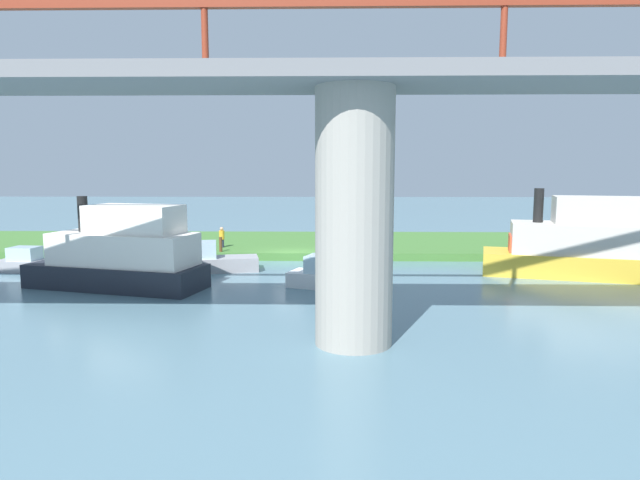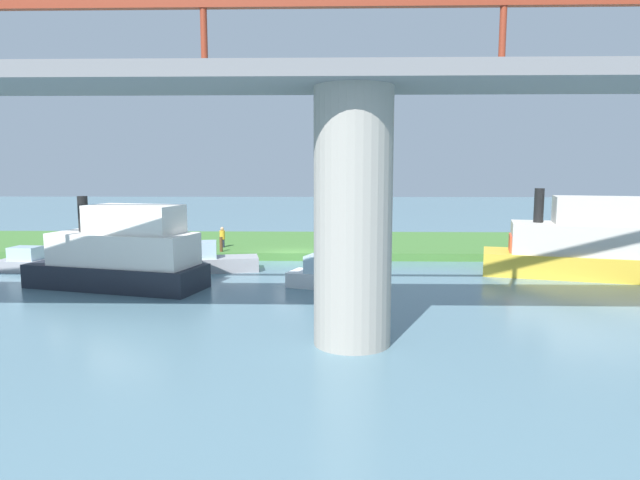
# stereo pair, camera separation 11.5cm
# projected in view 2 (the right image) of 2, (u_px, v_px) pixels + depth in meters

# --- Properties ---
(ground_plane) EXTENTS (160.00, 160.00, 0.00)m
(ground_plane) POSITION_uv_depth(u_px,v_px,m) (293.00, 261.00, 34.82)
(ground_plane) COLOR slate
(grassy_bank) EXTENTS (80.00, 12.00, 0.50)m
(grassy_bank) POSITION_uv_depth(u_px,v_px,m) (299.00, 244.00, 40.73)
(grassy_bank) COLOR #427533
(grassy_bank) RESTS_ON ground
(bridge_pylon) EXTENTS (2.56, 2.56, 8.39)m
(bridge_pylon) POSITION_uv_depth(u_px,v_px,m) (353.00, 219.00, 17.88)
(bridge_pylon) COLOR #9E998E
(bridge_pylon) RESTS_ON ground
(bridge_span) EXTENTS (72.86, 4.30, 3.25)m
(bridge_span) POSITION_uv_depth(u_px,v_px,m) (354.00, 70.00, 17.29)
(bridge_span) COLOR slate
(bridge_span) RESTS_ON bridge_pylon
(person_on_bank) EXTENTS (0.51, 0.51, 1.39)m
(person_on_bank) POSITION_uv_depth(u_px,v_px,m) (222.00, 237.00, 37.31)
(person_on_bank) COLOR #2D334C
(person_on_bank) RESTS_ON grassy_bank
(mooring_post) EXTENTS (0.20, 0.20, 0.95)m
(mooring_post) POSITION_uv_depth(u_px,v_px,m) (221.00, 244.00, 35.36)
(mooring_post) COLOR brown
(mooring_post) RESTS_ON grassy_bank
(riverboat_paddlewheel) EXTENTS (9.80, 5.45, 4.76)m
(riverboat_paddlewheel) POSITION_uv_depth(u_px,v_px,m) (580.00, 244.00, 29.58)
(riverboat_paddlewheel) COLOR gold
(riverboat_paddlewheel) RESTS_ON ground
(pontoon_yellow) EXTENTS (9.21, 5.04, 4.48)m
(pontoon_yellow) POSITION_uv_depth(u_px,v_px,m) (121.00, 254.00, 26.77)
(pontoon_yellow) COLOR #1E232D
(pontoon_yellow) RESTS_ON ground
(motorboat_red) EXTENTS (4.33, 1.88, 1.40)m
(motorboat_red) POSITION_uv_depth(u_px,v_px,m) (33.00, 263.00, 31.28)
(motorboat_red) COLOR #99999E
(motorboat_red) RESTS_ON ground
(motorboat_white) EXTENTS (5.42, 2.82, 1.72)m
(motorboat_white) POSITION_uv_depth(u_px,v_px,m) (209.00, 261.00, 31.26)
(motorboat_white) COLOR #99999E
(motorboat_white) RESTS_ON ground
(houseboat_blue) EXTENTS (5.01, 3.18, 1.58)m
(houseboat_blue) POSITION_uv_depth(u_px,v_px,m) (333.00, 277.00, 26.91)
(houseboat_blue) COLOR white
(houseboat_blue) RESTS_ON ground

